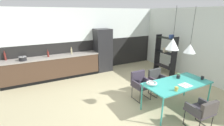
{
  "coord_description": "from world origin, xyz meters",
  "views": [
    {
      "loc": [
        -2.19,
        -3.22,
        2.45
      ],
      "look_at": [
        -0.11,
        0.8,
        1.03
      ],
      "focal_mm": 25.57,
      "sensor_mm": 36.0,
      "label": 1
    }
  ],
  "objects_px": {
    "cooking_pot": "(23,59)",
    "bottle_wine_green": "(48,54)",
    "bottle_oil_tall": "(71,51)",
    "mug_glass_clear": "(178,75)",
    "refrigerator_column": "(103,50)",
    "armchair_corner_seat": "(140,82)",
    "bottle_vinegar_dark": "(5,56)",
    "open_shelf_unit": "(166,53)",
    "mug_short_terracotta": "(178,77)",
    "armchair_far_side": "(203,110)",
    "open_book": "(185,85)",
    "fruit_bowl": "(152,83)",
    "pendant_lamp_over_table_near": "(173,44)",
    "pendant_lamp_over_table_far": "(190,48)",
    "dining_table": "(177,84)",
    "armchair_head_of_table": "(157,79)",
    "mug_tall_blue": "(202,78)",
    "mug_dark_espresso": "(176,89)"
  },
  "relations": [
    {
      "from": "cooking_pot",
      "to": "bottle_wine_green",
      "type": "distance_m",
      "value": 0.84
    },
    {
      "from": "cooking_pot",
      "to": "bottle_oil_tall",
      "type": "bearing_deg",
      "value": 4.86
    },
    {
      "from": "mug_glass_clear",
      "to": "refrigerator_column",
      "type": "bearing_deg",
      "value": 103.17
    },
    {
      "from": "armchair_corner_seat",
      "to": "bottle_vinegar_dark",
      "type": "distance_m",
      "value": 4.65
    },
    {
      "from": "open_shelf_unit",
      "to": "mug_short_terracotta",
      "type": "bearing_deg",
      "value": -38.08
    },
    {
      "from": "cooking_pot",
      "to": "open_shelf_unit",
      "type": "distance_m",
      "value": 5.47
    },
    {
      "from": "armchair_far_side",
      "to": "open_book",
      "type": "bearing_deg",
      "value": 77.29
    },
    {
      "from": "fruit_bowl",
      "to": "pendant_lamp_over_table_near",
      "type": "xyz_separation_m",
      "value": [
        0.33,
        -0.21,
        0.99
      ]
    },
    {
      "from": "armchair_corner_seat",
      "to": "pendant_lamp_over_table_far",
      "type": "height_order",
      "value": "pendant_lamp_over_table_far"
    },
    {
      "from": "dining_table",
      "to": "pendant_lamp_over_table_near",
      "type": "height_order",
      "value": "pendant_lamp_over_table_near"
    },
    {
      "from": "armchair_corner_seat",
      "to": "fruit_bowl",
      "type": "height_order",
      "value": "same"
    },
    {
      "from": "mug_short_terracotta",
      "to": "open_shelf_unit",
      "type": "relative_size",
      "value": 0.08
    },
    {
      "from": "armchair_head_of_table",
      "to": "armchair_corner_seat",
      "type": "relative_size",
      "value": 0.96
    },
    {
      "from": "armchair_far_side",
      "to": "pendant_lamp_over_table_near",
      "type": "bearing_deg",
      "value": 107.3
    },
    {
      "from": "bottle_oil_tall",
      "to": "pendant_lamp_over_table_far",
      "type": "bearing_deg",
      "value": -59.4
    },
    {
      "from": "mug_glass_clear",
      "to": "pendant_lamp_over_table_far",
      "type": "distance_m",
      "value": 0.83
    },
    {
      "from": "armchair_head_of_table",
      "to": "bottle_wine_green",
      "type": "xyz_separation_m",
      "value": [
        -2.81,
        2.77,
        0.49
      ]
    },
    {
      "from": "armchair_head_of_table",
      "to": "open_shelf_unit",
      "type": "relative_size",
      "value": 0.48
    },
    {
      "from": "refrigerator_column",
      "to": "mug_glass_clear",
      "type": "xyz_separation_m",
      "value": [
        0.79,
        -3.35,
        -0.11
      ]
    },
    {
      "from": "fruit_bowl",
      "to": "bottle_wine_green",
      "type": "height_order",
      "value": "bottle_wine_green"
    },
    {
      "from": "dining_table",
      "to": "refrigerator_column",
      "type": "bearing_deg",
      "value": 97.03
    },
    {
      "from": "mug_tall_blue",
      "to": "mug_short_terracotta",
      "type": "bearing_deg",
      "value": 146.46
    },
    {
      "from": "open_book",
      "to": "mug_glass_clear",
      "type": "relative_size",
      "value": 2.17
    },
    {
      "from": "refrigerator_column",
      "to": "mug_tall_blue",
      "type": "bearing_deg",
      "value": -72.24
    },
    {
      "from": "open_book",
      "to": "cooking_pot",
      "type": "distance_m",
      "value": 5.15
    },
    {
      "from": "armchair_far_side",
      "to": "bottle_wine_green",
      "type": "relative_size",
      "value": 2.7
    },
    {
      "from": "mug_short_terracotta",
      "to": "bottle_oil_tall",
      "type": "xyz_separation_m",
      "value": [
        -2.04,
        3.48,
        0.21
      ]
    },
    {
      "from": "mug_tall_blue",
      "to": "mug_glass_clear",
      "type": "height_order",
      "value": "mug_glass_clear"
    },
    {
      "from": "refrigerator_column",
      "to": "mug_dark_espresso",
      "type": "relative_size",
      "value": 15.46
    },
    {
      "from": "mug_tall_blue",
      "to": "mug_dark_espresso",
      "type": "height_order",
      "value": "mug_dark_espresso"
    },
    {
      "from": "fruit_bowl",
      "to": "mug_short_terracotta",
      "type": "xyz_separation_m",
      "value": [
        0.92,
        -0.01,
        -0.0
      ]
    },
    {
      "from": "mug_dark_espresso",
      "to": "pendant_lamp_over_table_far",
      "type": "bearing_deg",
      "value": 25.18
    },
    {
      "from": "open_book",
      "to": "mug_tall_blue",
      "type": "relative_size",
      "value": 2.37
    },
    {
      "from": "bottle_oil_tall",
      "to": "mug_tall_blue",
      "type": "bearing_deg",
      "value": -56.23
    },
    {
      "from": "armchair_far_side",
      "to": "dining_table",
      "type": "bearing_deg",
      "value": 83.43
    },
    {
      "from": "armchair_far_side",
      "to": "mug_short_terracotta",
      "type": "relative_size",
      "value": 5.65
    },
    {
      "from": "bottle_vinegar_dark",
      "to": "armchair_head_of_table",
      "type": "bearing_deg",
      "value": -35.61
    },
    {
      "from": "armchair_head_of_table",
      "to": "pendant_lamp_over_table_far",
      "type": "relative_size",
      "value": 0.7
    },
    {
      "from": "refrigerator_column",
      "to": "dining_table",
      "type": "relative_size",
      "value": 1.04
    },
    {
      "from": "cooking_pot",
      "to": "pendant_lamp_over_table_near",
      "type": "relative_size",
      "value": 0.26
    },
    {
      "from": "armchair_head_of_table",
      "to": "armchair_corner_seat",
      "type": "height_order",
      "value": "armchair_corner_seat"
    },
    {
      "from": "refrigerator_column",
      "to": "mug_dark_espresso",
      "type": "distance_m",
      "value": 3.93
    },
    {
      "from": "fruit_bowl",
      "to": "bottle_vinegar_dark",
      "type": "height_order",
      "value": "bottle_vinegar_dark"
    },
    {
      "from": "armchair_far_side",
      "to": "open_book",
      "type": "distance_m",
      "value": 0.7
    },
    {
      "from": "mug_dark_espresso",
      "to": "cooking_pot",
      "type": "bearing_deg",
      "value": 129.16
    },
    {
      "from": "armchair_far_side",
      "to": "bottle_vinegar_dark",
      "type": "bearing_deg",
      "value": 132.75
    },
    {
      "from": "dining_table",
      "to": "bottle_vinegar_dark",
      "type": "height_order",
      "value": "bottle_vinegar_dark"
    },
    {
      "from": "bottle_oil_tall",
      "to": "pendant_lamp_over_table_near",
      "type": "relative_size",
      "value": 0.3
    },
    {
      "from": "dining_table",
      "to": "cooking_pot",
      "type": "distance_m",
      "value": 4.98
    },
    {
      "from": "dining_table",
      "to": "pendant_lamp_over_table_far",
      "type": "bearing_deg",
      "value": 7.81
    }
  ]
}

